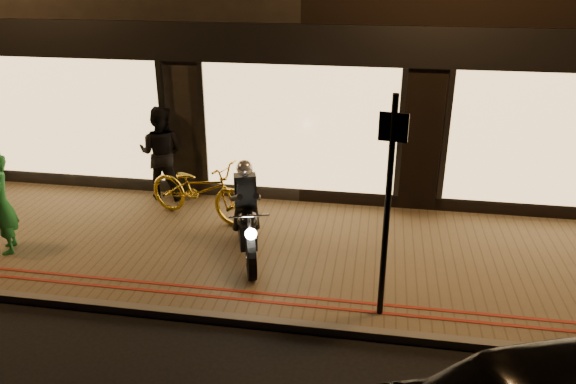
% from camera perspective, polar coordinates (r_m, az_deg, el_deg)
% --- Properties ---
extents(ground, '(90.00, 90.00, 0.00)m').
position_cam_1_polar(ground, '(7.70, -3.43, -13.62)').
color(ground, black).
rests_on(ground, ground).
extents(sidewalk, '(50.00, 4.00, 0.12)m').
position_cam_1_polar(sidewalk, '(9.32, -0.70, -6.14)').
color(sidewalk, brown).
rests_on(sidewalk, ground).
extents(kerb_stone, '(50.00, 0.14, 0.12)m').
position_cam_1_polar(kerb_stone, '(7.71, -3.35, -13.04)').
color(kerb_stone, '#59544C').
rests_on(kerb_stone, ground).
extents(red_kerb_lines, '(50.00, 0.26, 0.01)m').
position_cam_1_polar(red_kerb_lines, '(8.07, -2.57, -10.64)').
color(red_kerb_lines, maroon).
rests_on(red_kerb_lines, sidewalk).
extents(motorcycle, '(0.80, 1.88, 1.59)m').
position_cam_1_polar(motorcycle, '(8.85, -4.19, -2.96)').
color(motorcycle, black).
rests_on(motorcycle, sidewalk).
extents(sign_post, '(0.35, 0.09, 3.00)m').
position_cam_1_polar(sign_post, '(7.05, 10.13, -0.72)').
color(sign_post, black).
rests_on(sign_post, sidewalk).
extents(bicycle_gold, '(2.25, 1.36, 1.12)m').
position_cam_1_polar(bicycle_gold, '(10.28, -8.98, 0.25)').
color(bicycle_gold, gold).
rests_on(bicycle_gold, sidewalk).
extents(person_green, '(0.63, 0.71, 1.64)m').
position_cam_1_polar(person_green, '(10.00, -27.12, -1.12)').
color(person_green, '#1F7734').
rests_on(person_green, sidewalk).
extents(person_dark, '(0.91, 0.71, 1.85)m').
position_cam_1_polar(person_dark, '(11.22, -12.74, 3.90)').
color(person_dark, black).
rests_on(person_dark, sidewalk).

